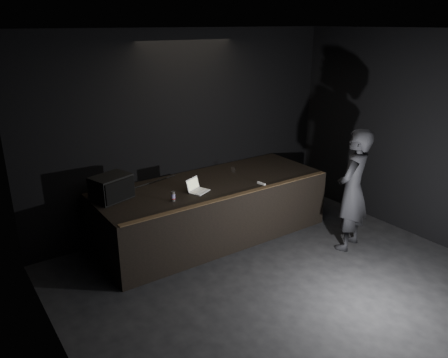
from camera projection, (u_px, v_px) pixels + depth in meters
name	position (u px, v px, depth m)	size (l,w,h in m)	color
ground	(327.00, 314.00, 5.68)	(7.00, 7.00, 0.00)	black
room_walls	(341.00, 167.00, 4.99)	(6.10, 7.10, 3.52)	black
stage_riser	(212.00, 209.00, 7.62)	(4.00, 1.50, 1.00)	black
riser_lip	(236.00, 195.00, 6.90)	(3.92, 0.10, 0.01)	brown
stage_monitor	(112.00, 188.00, 6.68)	(0.67, 0.57, 0.38)	black
cable	(152.00, 182.00, 7.42)	(0.02, 0.02, 1.03)	black
laptop	(197.00, 188.00, 7.04)	(0.39, 0.37, 0.21)	silver
beer_can	(173.00, 196.00, 6.65)	(0.07, 0.07, 0.16)	silver
plastic_cup	(233.00, 170.00, 7.91)	(0.08, 0.08, 0.10)	white
wii_remote	(261.00, 184.00, 7.35)	(0.04, 0.17, 0.03)	white
person	(352.00, 190.00, 7.06)	(0.74, 0.49, 2.03)	black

